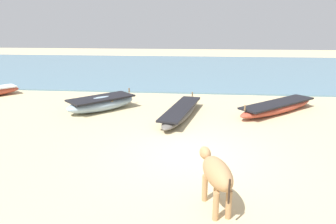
% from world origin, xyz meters
% --- Properties ---
extents(ground, '(80.00, 80.00, 0.00)m').
position_xyz_m(ground, '(0.00, 0.00, 0.00)').
color(ground, '#CCB789').
extents(sea_water, '(60.00, 20.00, 0.08)m').
position_xyz_m(sea_water, '(0.00, 17.89, 0.04)').
color(sea_water, slate).
rests_on(sea_water, ground).
extents(fishing_boat_1, '(4.02, 3.75, 0.64)m').
position_xyz_m(fishing_boat_1, '(3.48, 4.69, 0.24)').
color(fishing_boat_1, '#B74733').
rests_on(fishing_boat_1, ground).
extents(fishing_boat_2, '(1.65, 4.54, 0.59)m').
position_xyz_m(fishing_boat_2, '(-0.52, 3.64, 0.22)').
color(fishing_boat_2, '#5B5651').
rests_on(fishing_boat_2, ground).
extents(fishing_boat_4, '(3.01, 3.10, 0.78)m').
position_xyz_m(fishing_boat_4, '(-3.99, 4.30, 0.32)').
color(fishing_boat_4, '#8CA5B7').
rests_on(fishing_boat_4, ground).
extents(cow_adult_tan, '(0.78, 1.58, 1.04)m').
position_xyz_m(cow_adult_tan, '(0.52, -2.57, 0.75)').
color(cow_adult_tan, tan).
rests_on(cow_adult_tan, ground).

